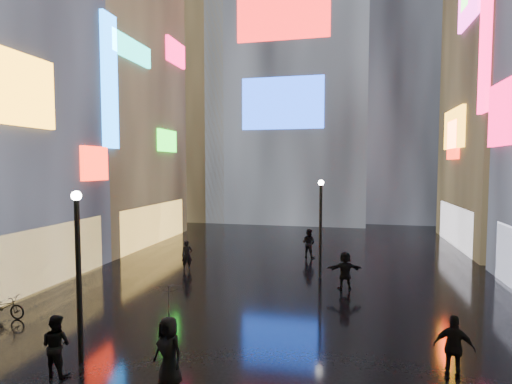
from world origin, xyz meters
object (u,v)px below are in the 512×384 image
(lamp_near, at_px, (78,266))
(bicycle, at_px, (4,307))
(pedestrian_3, at_px, (454,347))
(lamp_far, at_px, (321,223))

(lamp_near, bearing_deg, bicycle, 155.26)
(lamp_near, relative_size, pedestrian_3, 2.88)
(lamp_near, height_order, pedestrian_3, lamp_near)
(pedestrian_3, xyz_separation_m, bicycle, (-15.90, 0.93, -0.45))
(lamp_far, bearing_deg, bicycle, -144.34)
(lamp_far, height_order, bicycle, lamp_far)
(pedestrian_3, bearing_deg, lamp_near, 20.50)
(pedestrian_3, bearing_deg, bicycle, 9.48)
(lamp_near, distance_m, bicycle, 6.20)
(bicycle, bearing_deg, lamp_near, -119.03)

